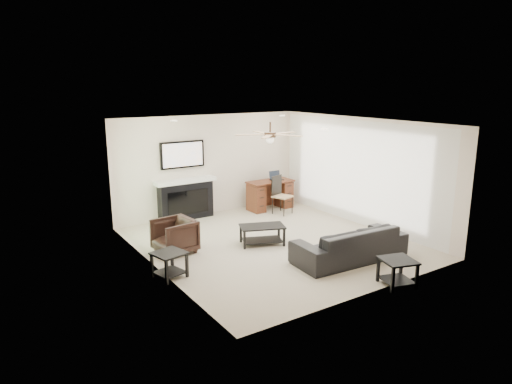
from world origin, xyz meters
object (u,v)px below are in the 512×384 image
Objects in this scene: armchair at (174,236)px; sofa at (350,243)px; desk at (270,195)px; coffee_table at (262,235)px; fireplace_unit at (185,181)px.

sofa is at bearing 44.88° from armchair.
desk is at bearing -98.57° from sofa.
armchair is at bearing -36.06° from sofa.
sofa reaches higher than coffee_table.
desk is at bearing 72.92° from coffee_table.
coffee_table is at bearing 66.54° from armchair.
armchair is 1.79m from coffee_table.
armchair is (-2.60, 2.15, 0.02)m from sofa.
sofa is 3.37m from armchair.
fireplace_unit reaches higher than coffee_table.
armchair is at bearing -154.72° from desk.
desk is (3.41, 1.61, 0.04)m from armchair.
coffee_table is at bearing -77.98° from fireplace_unit.
desk is at bearing 109.75° from armchair.
armchair is at bearing -176.69° from coffee_table.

